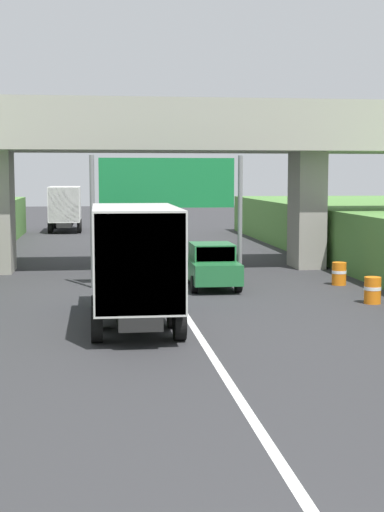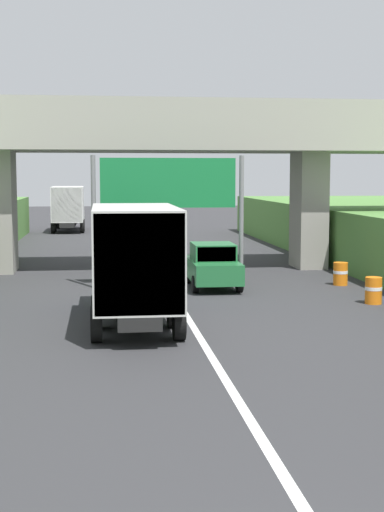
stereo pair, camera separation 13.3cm
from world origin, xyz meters
TOP-DOWN VIEW (x-y plane):
  - lane_centre_stripe at (0.00, 22.92)m, footprint 0.20×85.84m
  - overpass_bridge at (0.00, 28.65)m, footprint 40.00×4.80m
  - overhead_highway_sign at (0.00, 23.34)m, footprint 5.88×0.18m
  - truck_blue at (-1.65, 16.07)m, footprint 2.44×7.30m
  - truck_white at (-5.07, 53.24)m, footprint 2.44×7.30m
  - car_green at (1.64, 22.81)m, footprint 1.86×4.10m
  - construction_barrel_3 at (6.48, 18.58)m, footprint 0.57×0.57m
  - construction_barrel_4 at (6.73, 22.86)m, footprint 0.57×0.57m

SIDE VIEW (x-z plane):
  - lane_centre_stripe at x=0.00m, z-range 0.00..0.01m
  - construction_barrel_3 at x=6.48m, z-range 0.01..0.91m
  - construction_barrel_4 at x=6.73m, z-range 0.01..0.91m
  - car_green at x=1.64m, z-range 0.00..1.72m
  - truck_blue at x=-1.65m, z-range 0.21..3.65m
  - truck_white at x=-5.07m, z-range 0.21..3.65m
  - overhead_highway_sign at x=0.00m, z-range 1.17..6.23m
  - overpass_bridge at x=0.00m, z-range 1.89..9.45m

